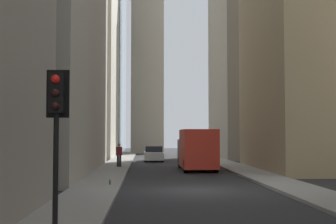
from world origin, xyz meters
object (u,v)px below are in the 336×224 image
delivery_truck (197,149)px  pedestrian (119,154)px  traffic_light_foreground (56,113)px  discarded_bottle (110,182)px  sedan_white (154,154)px

delivery_truck → pedestrian: 5.81m
traffic_light_foreground → discarded_bottle: bearing=-2.0°
sedan_white → traffic_light_foreground: bearing=175.0°
delivery_truck → traffic_light_foreground: size_ratio=1.70×
sedan_white → discarded_bottle: size_ratio=15.93×
traffic_light_foreground → sedan_white: bearing=-5.0°
sedan_white → pedestrian: bearing=163.7°
delivery_truck → pedestrian: (1.67, 5.55, -0.38)m
pedestrian → discarded_bottle: pedestrian is taller
sedan_white → pedestrian: (-9.42, 2.75, 0.42)m
discarded_bottle → traffic_light_foreground: bearing=178.0°
discarded_bottle → sedan_white: bearing=-6.6°
sedan_white → discarded_bottle: (-21.69, 2.49, -0.42)m
traffic_light_foreground → discarded_bottle: size_ratio=14.05×
sedan_white → discarded_bottle: sedan_white is taller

